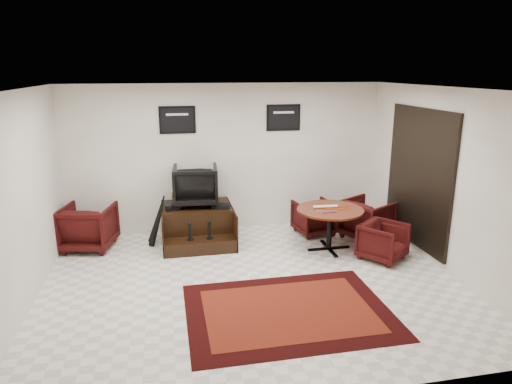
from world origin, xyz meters
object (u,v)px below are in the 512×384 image
armchair_side (88,225)px  table_chair_corner (383,240)px  shine_chair (195,183)px  meeting_table (330,214)px  table_chair_window (367,217)px  table_chair_back (314,216)px  shine_podium (197,225)px

armchair_side → table_chair_corner: (4.82, -1.47, -0.09)m
shine_chair → meeting_table: 2.47m
meeting_table → table_chair_window: size_ratio=1.40×
table_chair_back → shine_podium: bearing=-11.5°
meeting_table → table_chair_back: 0.88m
armchair_side → shine_podium: bearing=-167.7°
shine_podium → meeting_table: (2.21, -0.89, 0.35)m
table_chair_corner → table_chair_window: bearing=43.3°
table_chair_window → table_chair_back: bearing=35.3°
armchair_side → table_chair_corner: armchair_side is taller
armchair_side → table_chair_window: size_ratio=1.06×
table_chair_back → shine_chair: bearing=-15.1°
shine_chair → armchair_side: shine_chair is taller
shine_podium → table_chair_back: size_ratio=1.85×
shine_chair → table_chair_corner: 3.41m
shine_chair → table_chair_back: bearing=179.4°
table_chair_back → table_chair_corner: (0.72, -1.39, -0.01)m
table_chair_window → shine_podium: bearing=52.1°
shine_podium → meeting_table: size_ratio=1.15×
meeting_table → table_chair_window: bearing=24.3°
armchair_side → table_chair_corner: 5.04m
armchair_side → table_chair_back: 4.10m
meeting_table → shine_podium: bearing=158.1°
shine_chair → table_chair_corner: size_ratio=1.18×
table_chair_corner → shine_chair: bearing=114.2°
table_chair_back → table_chair_corner: bearing=107.5°
armchair_side → table_chair_window: armchair_side is taller
meeting_table → table_chair_window: table_chair_window is taller
armchair_side → meeting_table: (4.10, -0.90, 0.22)m
shine_chair → meeting_table: (2.21, -1.02, -0.40)m
armchair_side → meeting_table: armchair_side is taller
shine_chair → armchair_side: 1.99m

